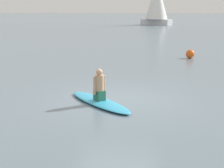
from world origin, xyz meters
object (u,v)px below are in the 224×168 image
at_px(person_paddler, 99,86).
at_px(sailboat_near_right, 157,2).
at_px(buoy_marker, 190,54).
at_px(surfboard, 100,102).

relative_size(person_paddler, sailboat_near_right, 0.11).
height_order(person_paddler, buoy_marker, person_paddler).
distance_m(person_paddler, sailboat_near_right, 48.48).
relative_size(surfboard, sailboat_near_right, 0.35).
bearing_deg(buoy_marker, surfboard, 159.93).
bearing_deg(surfboard, person_paddler, -69.01).
height_order(person_paddler, sailboat_near_right, sailboat_near_right).
relative_size(surfboard, buoy_marker, 5.89).
distance_m(surfboard, sailboat_near_right, 48.52).
distance_m(sailboat_near_right, buoy_marker, 38.92).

